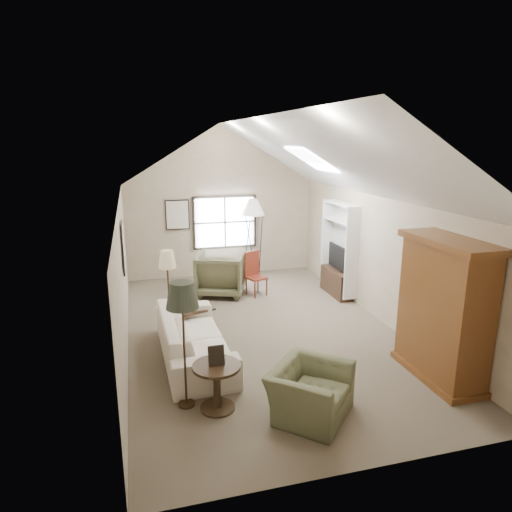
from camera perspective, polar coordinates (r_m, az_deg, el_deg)
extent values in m
cube|color=brown|center=(8.96, 0.68, -9.33)|extent=(5.00, 8.00, 0.01)
cube|color=#BAA88D|center=(12.33, -4.40, 3.34)|extent=(5.00, 0.01, 2.50)
cube|color=#BAA88D|center=(5.07, 13.54, -13.68)|extent=(5.00, 0.01, 2.50)
cube|color=#BAA88D|center=(8.24, -16.29, -2.81)|extent=(0.01, 8.00, 2.50)
cube|color=#BAA88D|center=(9.51, 15.36, -0.47)|extent=(0.01, 8.00, 2.50)
cube|color=black|center=(12.27, -3.92, 4.24)|extent=(1.72, 0.08, 1.42)
cube|color=black|center=(8.40, -16.30, 1.05)|extent=(0.68, 0.04, 0.88)
cube|color=black|center=(12.06, -9.81, 5.09)|extent=(0.62, 0.04, 0.78)
cube|color=brown|center=(7.49, 22.42, -6.28)|extent=(0.60, 1.50, 2.20)
cube|color=white|center=(10.82, 10.34, 1.05)|extent=(0.32, 1.30, 2.10)
cube|color=#382316|center=(11.04, 10.05, -3.26)|extent=(0.34, 1.18, 0.60)
cube|color=black|center=(10.87, 10.19, -0.14)|extent=(0.05, 0.90, 0.55)
imported|color=silver|center=(7.85, -7.79, -9.96)|extent=(1.09, 2.65, 0.77)
imported|color=#616547|center=(6.37, 6.75, -16.49)|extent=(1.40, 1.41, 0.69)
imported|color=#5D5D41|center=(10.87, -4.42, -2.23)|extent=(1.39, 1.41, 1.01)
cube|color=#3C2618|center=(8.99, -8.20, -7.87)|extent=(0.98, 0.74, 0.44)
imported|color=#3A2117|center=(8.90, -8.26, -6.39)|extent=(0.26, 0.26, 0.05)
cylinder|color=#352315|center=(6.48, -4.90, -16.01)|extent=(0.67, 0.67, 0.66)
cube|color=maroon|center=(10.76, 0.06, -2.25)|extent=(0.53, 0.53, 1.04)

